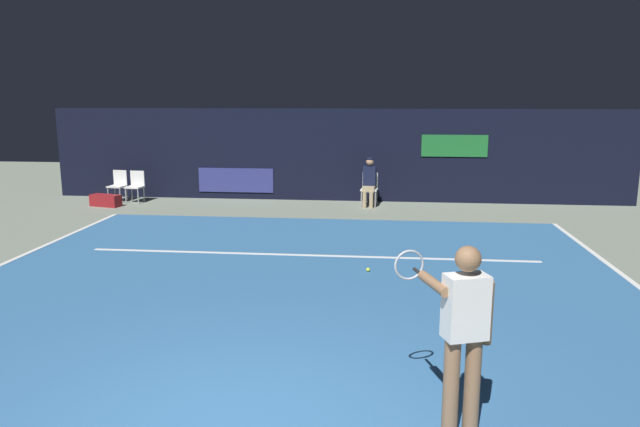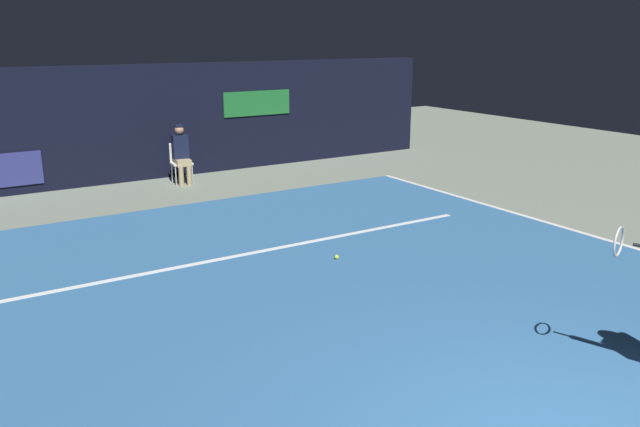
# 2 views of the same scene
# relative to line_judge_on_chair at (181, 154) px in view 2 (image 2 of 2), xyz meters

# --- Properties ---
(ground_plane) EXTENTS (32.78, 32.78, 0.00)m
(ground_plane) POSITION_rel_line_judge_on_chair_xyz_m (-0.99, -6.97, -0.69)
(ground_plane) COLOR gray
(court_surface) EXTENTS (10.82, 10.29, 0.01)m
(court_surface) POSITION_rel_line_judge_on_chair_xyz_m (-0.99, -6.97, -0.68)
(court_surface) COLOR #336699
(court_surface) RESTS_ON ground
(line_sideline_left) EXTENTS (0.10, 10.29, 0.01)m
(line_sideline_left) POSITION_rel_line_judge_on_chair_xyz_m (4.37, -6.97, -0.67)
(line_sideline_left) COLOR white
(line_sideline_left) RESTS_ON court_surface
(line_service) EXTENTS (8.44, 0.10, 0.01)m
(line_service) POSITION_rel_line_judge_on_chair_xyz_m (-0.99, -5.17, -0.67)
(line_service) COLOR white
(line_service) RESTS_ON court_surface
(back_wall) EXTENTS (16.50, 0.33, 2.60)m
(back_wall) POSITION_rel_line_judge_on_chair_xyz_m (-0.99, 0.96, 0.61)
(back_wall) COLOR black
(back_wall) RESTS_ON ground
(line_judge_on_chair) EXTENTS (0.48, 0.56, 1.32)m
(line_judge_on_chair) POSITION_rel_line_judge_on_chair_xyz_m (0.00, 0.00, 0.00)
(line_judge_on_chair) COLOR white
(line_judge_on_chair) RESTS_ON ground
(tennis_ball) EXTENTS (0.07, 0.07, 0.07)m
(tennis_ball) POSITION_rel_line_judge_on_chair_xyz_m (0.13, -6.09, -0.64)
(tennis_ball) COLOR #CCE033
(tennis_ball) RESTS_ON court_surface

